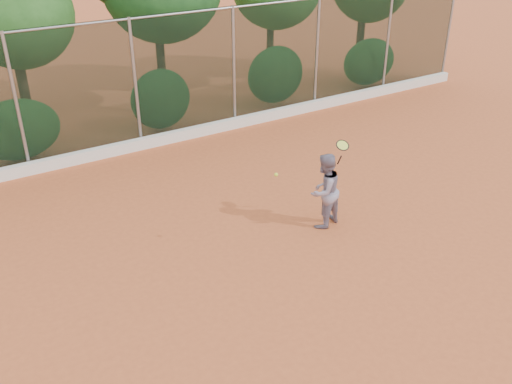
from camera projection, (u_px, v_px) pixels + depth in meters
ground at (284, 273)px, 10.60m from camera, size 80.00×80.00×0.00m
concrete_curb at (144, 143)px, 15.64m from camera, size 24.00×0.20×0.30m
tennis_player at (324, 191)px, 11.74m from camera, size 0.93×0.80×1.63m
chainlink_fence at (135, 81)px, 14.97m from camera, size 24.09×0.09×3.50m
tennis_racket at (342, 147)px, 11.51m from camera, size 0.33×0.31×0.56m
tennis_ball_in_flight at (276, 175)px, 10.31m from camera, size 0.07×0.07×0.07m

